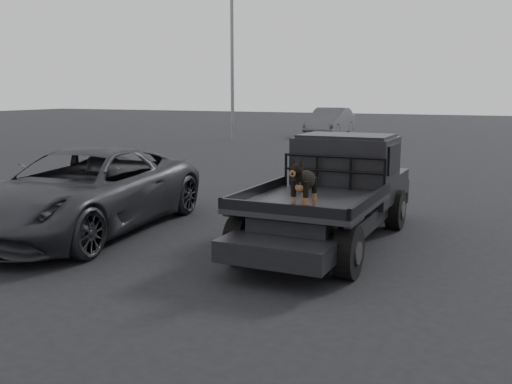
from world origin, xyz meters
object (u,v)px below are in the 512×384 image
at_px(distant_car_a, 330,122).
at_px(flatbed_ute, 329,217).
at_px(parked_suv, 83,191).
at_px(dog, 304,185).

bearing_deg(distant_car_a, flatbed_ute, -74.14).
height_order(flatbed_ute, distant_car_a, distant_car_a).
bearing_deg(parked_suv, distant_car_a, 90.40).
xyz_separation_m(flatbed_ute, parked_suv, (-4.37, -1.12, 0.30)).
xyz_separation_m(parked_suv, distant_car_a, (-2.87, 23.85, 0.06)).
height_order(parked_suv, distant_car_a, distant_car_a).
bearing_deg(flatbed_ute, parked_suv, -165.66).
distance_m(parked_suv, distant_car_a, 24.02).
bearing_deg(dog, parked_suv, 171.79).
bearing_deg(parked_suv, flatbed_ute, 7.89).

